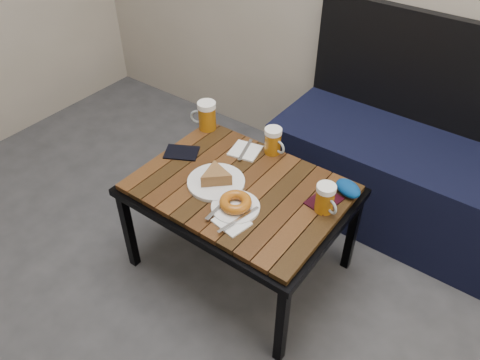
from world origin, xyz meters
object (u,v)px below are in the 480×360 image
Objects in this scene: beer_mug_left at (206,116)px; passport_navy at (182,152)px; passport_burgundy at (324,201)px; bench at (422,180)px; plate_bagel at (235,204)px; beer_mug_centre at (273,141)px; beer_mug_right at (325,198)px; plate_pie at (216,179)px; knit_pouch at (348,188)px; cafe_table at (240,194)px.

beer_mug_left is 0.23m from passport_navy.
passport_navy and passport_burgundy have the same top height.
bench reaches higher than plate_bagel.
beer_mug_centre reaches higher than passport_navy.
beer_mug_right is 0.33m from plate_bagel.
beer_mug_right is at bearing -106.22° from bench.
beer_mug_left is at bearing 134.68° from plate_pie.
plate_pie is at bearing -148.32° from passport_burgundy.
beer_mug_right is 0.49× the size of plate_bagel.
plate_pie is (0.28, -0.28, -0.04)m from beer_mug_left.
beer_mug_centre is 0.38m from knit_pouch.
beer_mug_right is 0.87× the size of passport_burgundy.
passport_burgundy is (0.67, -0.12, -0.06)m from beer_mug_left.
beer_mug_right reaches higher than passport_navy.
beer_mug_left is 0.56× the size of plate_bagel.
beer_mug_right is (0.69, -0.16, -0.01)m from beer_mug_left.
plate_bagel is (0.08, -0.38, -0.04)m from beer_mug_centre.
beer_mug_centre is 0.39m from passport_navy.
passport_navy is (-0.85, -0.70, 0.20)m from bench.
beer_mug_right reaches higher than knit_pouch.
knit_pouch reaches higher than cafe_table.
bench is at bearing 80.40° from passport_burgundy.
plate_bagel is at bearing -64.27° from beer_mug_centre.
bench is at bearing 72.56° from knit_pouch.
passport_burgundy is at bearing 20.09° from cafe_table.
plate_pie is 2.00× the size of knit_pouch.
passport_navy is (-0.66, -0.05, -0.05)m from beer_mug_right.
plate_bagel is 1.69× the size of passport_navy.
passport_burgundy is (-0.21, -0.61, 0.20)m from bench.
passport_navy is at bearing -151.40° from beer_mug_right.
knit_pouch is (0.72, -0.03, -0.04)m from beer_mug_left.
bench is 0.72m from beer_mug_right.
beer_mug_centre is 1.02× the size of beer_mug_right.
plate_pie is 0.43m from passport_burgundy.
beer_mug_left is 1.17× the size of knit_pouch.
passport_navy is at bearing 176.06° from cafe_table.
knit_pouch is (0.30, 0.32, 0.00)m from plate_bagel.
beer_mug_centre is at bearing 165.55° from passport_burgundy.
beer_mug_left is 1.14× the size of beer_mug_centre.
passport_burgundy is 0.11m from knit_pouch.
passport_navy is at bearing 164.16° from plate_pie.
cafe_table is 0.42m from knit_pouch.
bench is 0.90m from cafe_table.
beer_mug_centre is at bearing 78.02° from plate_pie.
beer_mug_right reaches higher than passport_burgundy.
plate_bagel is 0.42m from passport_navy.
beer_mug_centre is at bearing 159.93° from beer_mug_left.
bench is 6.14× the size of plate_pie.
plate_bagel and knit_pouch have the same top height.
passport_navy is at bearing -164.84° from knit_pouch.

